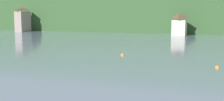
% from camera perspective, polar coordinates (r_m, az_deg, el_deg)
% --- Properties ---
extents(wooded_hillside, '(352.00, 57.13, 43.59)m').
position_cam_1_polar(wooded_hillside, '(121.62, 19.96, 7.60)').
color(wooded_hillside, '#2D4C28').
rests_on(wooded_hillside, ground_plane).
extents(shore_building_west, '(3.17, 5.94, 8.80)m').
position_cam_1_polar(shore_building_west, '(105.93, -18.01, 6.07)').
color(shore_building_west, gray).
rests_on(shore_building_west, ground_plane).
extents(shore_building_westcentral, '(4.06, 6.26, 6.43)m').
position_cam_1_polar(shore_building_westcentral, '(84.12, 13.82, 5.23)').
color(shore_building_westcentral, '#BCB29E').
rests_on(shore_building_westcentral, ground_plane).
extents(mooring_buoy_near, '(0.55, 0.55, 0.55)m').
position_cam_1_polar(mooring_buoy_near, '(39.61, 2.20, -1.00)').
color(mooring_buoy_near, orange).
rests_on(mooring_buoy_near, ground_plane).
extents(mooring_buoy_mid, '(0.48, 0.48, 0.48)m').
position_cam_1_polar(mooring_buoy_mid, '(32.18, 20.99, -3.36)').
color(mooring_buoy_mid, orange).
rests_on(mooring_buoy_mid, ground_plane).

